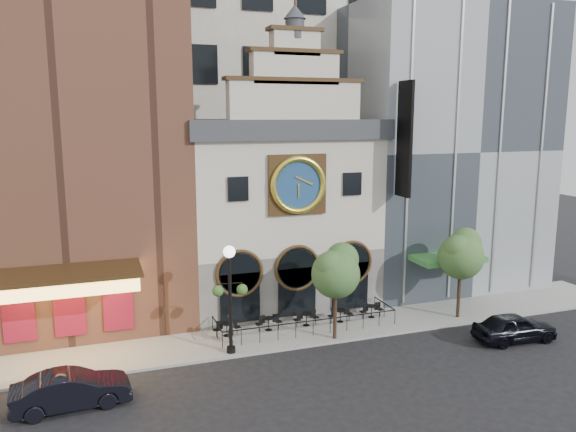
{
  "coord_description": "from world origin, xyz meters",
  "views": [
    {
      "loc": [
        -11.38,
        -27.05,
        12.61
      ],
      "look_at": [
        0.15,
        6.0,
        6.3
      ],
      "focal_mm": 35.0,
      "sensor_mm": 36.0,
      "label": 1
    }
  ],
  "objects_px": {
    "bistro_4": "(372,310)",
    "bistro_3": "(340,315)",
    "tree_right": "(461,253)",
    "car_left": "(71,390)",
    "bistro_1": "(269,323)",
    "pedestrian": "(231,329)",
    "lamppost": "(230,287)",
    "bistro_2": "(306,318)",
    "car_right": "(515,327)",
    "tree_left": "(336,270)",
    "bistro_0": "(227,328)"
  },
  "relations": [
    {
      "from": "car_right",
      "to": "tree_left",
      "type": "height_order",
      "value": "tree_left"
    },
    {
      "from": "pedestrian",
      "to": "tree_right",
      "type": "relative_size",
      "value": 0.3
    },
    {
      "from": "tree_left",
      "to": "tree_right",
      "type": "relative_size",
      "value": 0.97
    },
    {
      "from": "car_left",
      "to": "bistro_1",
      "type": "bearing_deg",
      "value": -67.15
    },
    {
      "from": "tree_right",
      "to": "car_left",
      "type": "bearing_deg",
      "value": -170.83
    },
    {
      "from": "bistro_1",
      "to": "lamppost",
      "type": "height_order",
      "value": "lamppost"
    },
    {
      "from": "bistro_2",
      "to": "tree_right",
      "type": "bearing_deg",
      "value": -9.97
    },
    {
      "from": "bistro_1",
      "to": "tree_right",
      "type": "xyz_separation_m",
      "value": [
        11.9,
        -1.73,
        3.64
      ]
    },
    {
      "from": "bistro_0",
      "to": "bistro_1",
      "type": "relative_size",
      "value": 1.0
    },
    {
      "from": "bistro_1",
      "to": "bistro_4",
      "type": "distance_m",
      "value": 6.69
    },
    {
      "from": "bistro_1",
      "to": "tree_right",
      "type": "bearing_deg",
      "value": -8.28
    },
    {
      "from": "pedestrian",
      "to": "lamppost",
      "type": "distance_m",
      "value": 3.05
    },
    {
      "from": "bistro_2",
      "to": "bistro_4",
      "type": "relative_size",
      "value": 1.0
    },
    {
      "from": "bistro_3",
      "to": "tree_right",
      "type": "distance_m",
      "value": 8.37
    },
    {
      "from": "bistro_4",
      "to": "tree_right",
      "type": "distance_m",
      "value": 6.56
    },
    {
      "from": "tree_right",
      "to": "car_right",
      "type": "bearing_deg",
      "value": -78.11
    },
    {
      "from": "bistro_1",
      "to": "tree_right",
      "type": "height_order",
      "value": "tree_right"
    },
    {
      "from": "car_left",
      "to": "pedestrian",
      "type": "relative_size",
      "value": 2.97
    },
    {
      "from": "bistro_0",
      "to": "bistro_2",
      "type": "relative_size",
      "value": 1.0
    },
    {
      "from": "car_left",
      "to": "tree_left",
      "type": "relative_size",
      "value": 0.91
    },
    {
      "from": "pedestrian",
      "to": "bistro_4",
      "type": "bearing_deg",
      "value": -66.51
    },
    {
      "from": "bistro_4",
      "to": "bistro_3",
      "type": "bearing_deg",
      "value": -178.21
    },
    {
      "from": "bistro_2",
      "to": "pedestrian",
      "type": "bearing_deg",
      "value": -167.84
    },
    {
      "from": "bistro_2",
      "to": "tree_left",
      "type": "distance_m",
      "value": 4.3
    },
    {
      "from": "bistro_1",
      "to": "car_left",
      "type": "distance_m",
      "value": 11.94
    },
    {
      "from": "car_right",
      "to": "tree_right",
      "type": "distance_m",
      "value": 5.36
    },
    {
      "from": "bistro_2",
      "to": "tree_right",
      "type": "distance_m",
      "value": 10.36
    },
    {
      "from": "car_right",
      "to": "pedestrian",
      "type": "xyz_separation_m",
      "value": [
        -15.26,
        4.65,
        0.18
      ]
    },
    {
      "from": "bistro_0",
      "to": "lamppost",
      "type": "xyz_separation_m",
      "value": [
        -0.31,
        -2.29,
        3.14
      ]
    },
    {
      "from": "bistro_3",
      "to": "pedestrian",
      "type": "xyz_separation_m",
      "value": [
        -7.04,
        -0.94,
        0.37
      ]
    },
    {
      "from": "bistro_3",
      "to": "tree_right",
      "type": "bearing_deg",
      "value": -12.02
    },
    {
      "from": "car_right",
      "to": "lamppost",
      "type": "height_order",
      "value": "lamppost"
    },
    {
      "from": "bistro_3",
      "to": "lamppost",
      "type": "distance_m",
      "value": 8.29
    },
    {
      "from": "bistro_0",
      "to": "bistro_2",
      "type": "distance_m",
      "value": 4.86
    },
    {
      "from": "bistro_0",
      "to": "lamppost",
      "type": "relative_size",
      "value": 0.27
    },
    {
      "from": "lamppost",
      "to": "tree_right",
      "type": "xyz_separation_m",
      "value": [
        14.73,
        0.6,
        0.5
      ]
    },
    {
      "from": "bistro_2",
      "to": "bistro_4",
      "type": "height_order",
      "value": "same"
    },
    {
      "from": "bistro_3",
      "to": "bistro_1",
      "type": "bearing_deg",
      "value": 177.94
    },
    {
      "from": "car_left",
      "to": "tree_right",
      "type": "bearing_deg",
      "value": -84.73
    },
    {
      "from": "pedestrian",
      "to": "bistro_2",
      "type": "bearing_deg",
      "value": -60.58
    },
    {
      "from": "bistro_3",
      "to": "bistro_0",
      "type": "bearing_deg",
      "value": 178.99
    },
    {
      "from": "bistro_2",
      "to": "bistro_3",
      "type": "xyz_separation_m",
      "value": [
        2.18,
        -0.11,
        0.0
      ]
    },
    {
      "from": "car_left",
      "to": "pedestrian",
      "type": "distance_m",
      "value": 9.2
    },
    {
      "from": "bistro_1",
      "to": "bistro_2",
      "type": "xyz_separation_m",
      "value": [
        2.35,
        -0.05,
        0.0
      ]
    },
    {
      "from": "bistro_4",
      "to": "pedestrian",
      "type": "xyz_separation_m",
      "value": [
        -9.21,
        -1.01,
        0.37
      ]
    },
    {
      "from": "bistro_3",
      "to": "lamppost",
      "type": "xyz_separation_m",
      "value": [
        -7.35,
        -2.17,
        3.14
      ]
    },
    {
      "from": "bistro_2",
      "to": "car_right",
      "type": "height_order",
      "value": "car_right"
    },
    {
      "from": "bistro_4",
      "to": "car_right",
      "type": "bearing_deg",
      "value": -43.07
    },
    {
      "from": "pedestrian",
      "to": "tree_right",
      "type": "distance_m",
      "value": 14.8
    },
    {
      "from": "bistro_3",
      "to": "car_left",
      "type": "xyz_separation_m",
      "value": [
        -15.19,
        -5.21,
        0.21
      ]
    }
  ]
}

